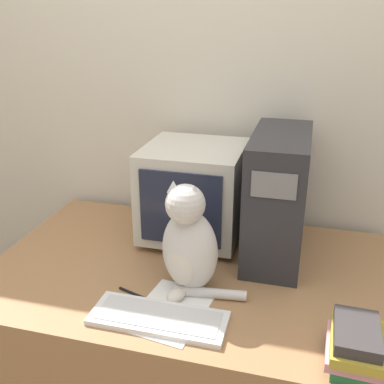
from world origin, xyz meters
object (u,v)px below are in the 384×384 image
crt_monitor (194,192)px  computer_tower (277,196)px  keyboard (159,318)px  book_stack (357,347)px  cat (189,244)px  pen (136,295)px

crt_monitor → computer_tower: 0.34m
keyboard → crt_monitor: bearing=93.9°
computer_tower → book_stack: size_ratio=2.35×
keyboard → cat: cat is taller
computer_tower → cat: bearing=-127.3°
crt_monitor → cat: cat is taller
crt_monitor → pen: 0.51m
keyboard → pen: keyboard is taller
crt_monitor → cat: size_ratio=1.00×
crt_monitor → cat: (0.08, -0.38, -0.03)m
cat → book_stack: cat is taller
book_stack → computer_tower: bearing=115.6°
pen → cat: bearing=27.9°
crt_monitor → computer_tower: (0.34, -0.04, 0.04)m
crt_monitor → book_stack: size_ratio=1.91×
crt_monitor → pen: bearing=-99.4°
crt_monitor → keyboard: 0.60m
book_stack → pen: book_stack is taller
keyboard → computer_tower: bearing=60.1°
book_stack → pen: 0.70m
keyboard → pen: (-0.12, 0.10, -0.01)m
computer_tower → cat: size_ratio=1.23×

